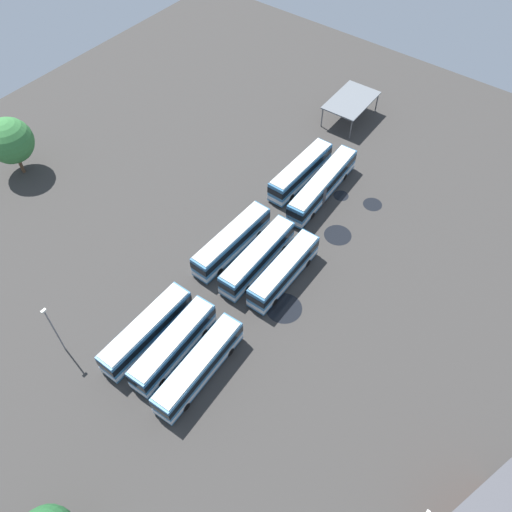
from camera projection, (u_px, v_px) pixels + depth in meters
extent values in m
plane|color=#383533|center=(258.00, 265.00, 65.69)|extent=(111.07, 111.07, 0.00)
cube|color=teal|center=(199.00, 367.00, 54.93)|extent=(12.36, 3.10, 3.04)
cube|color=beige|center=(198.00, 359.00, 53.69)|extent=(11.86, 2.88, 0.14)
cube|color=black|center=(199.00, 364.00, 54.55)|extent=(12.43, 3.14, 0.97)
cube|color=silver|center=(200.00, 370.00, 55.59)|extent=(12.43, 3.14, 0.61)
cube|color=black|center=(234.00, 322.00, 57.66)|extent=(0.17, 2.03, 1.12)
cylinder|color=black|center=(214.00, 341.00, 58.33)|extent=(1.01, 0.35, 1.00)
cylinder|color=black|center=(230.00, 352.00, 57.52)|extent=(1.01, 0.35, 1.00)
cylinder|color=black|center=(169.00, 394.00, 54.39)|extent=(1.01, 0.35, 1.00)
cylinder|color=black|center=(186.00, 406.00, 53.58)|extent=(1.01, 0.35, 1.00)
cube|color=teal|center=(174.00, 345.00, 56.52)|extent=(11.77, 3.09, 3.04)
cube|color=beige|center=(172.00, 338.00, 55.29)|extent=(11.30, 2.87, 0.14)
cube|color=black|center=(173.00, 343.00, 56.15)|extent=(11.83, 3.13, 0.97)
cube|color=silver|center=(175.00, 349.00, 57.18)|extent=(11.83, 3.13, 0.61)
cube|color=black|center=(207.00, 305.00, 59.10)|extent=(0.17, 2.03, 1.12)
cylinder|color=black|center=(188.00, 323.00, 59.83)|extent=(1.01, 0.35, 1.00)
cylinder|color=black|center=(204.00, 333.00, 59.02)|extent=(1.01, 0.35, 1.00)
cylinder|color=black|center=(145.00, 371.00, 56.08)|extent=(1.01, 0.35, 1.00)
cylinder|color=black|center=(161.00, 382.00, 55.27)|extent=(1.01, 0.35, 1.00)
cube|color=teal|center=(147.00, 331.00, 57.65)|extent=(12.08, 2.60, 3.04)
cube|color=beige|center=(144.00, 323.00, 56.42)|extent=(11.60, 2.40, 0.14)
cube|color=black|center=(146.00, 328.00, 57.27)|extent=(12.15, 2.64, 0.97)
cube|color=silver|center=(148.00, 335.00, 58.31)|extent=(12.15, 2.64, 0.61)
cube|color=black|center=(183.00, 292.00, 60.24)|extent=(0.08, 2.03, 1.12)
cylinder|color=black|center=(164.00, 309.00, 60.99)|extent=(1.00, 0.31, 1.00)
cylinder|color=black|center=(179.00, 319.00, 60.13)|extent=(1.00, 0.31, 1.00)
cylinder|color=black|center=(117.00, 355.00, 57.22)|extent=(1.00, 0.31, 1.00)
cylinder|color=black|center=(132.00, 367.00, 56.36)|extent=(1.00, 0.31, 1.00)
cube|color=teal|center=(284.00, 271.00, 62.86)|extent=(11.68, 2.73, 3.04)
cube|color=beige|center=(284.00, 262.00, 61.63)|extent=(11.22, 2.52, 0.14)
cube|color=black|center=(284.00, 268.00, 62.49)|extent=(11.74, 2.77, 0.97)
cube|color=silver|center=(284.00, 275.00, 63.53)|extent=(11.74, 2.77, 0.61)
cube|color=black|center=(311.00, 238.00, 65.37)|extent=(0.10, 2.03, 1.12)
cylinder|color=black|center=(292.00, 254.00, 66.14)|extent=(1.01, 0.32, 1.00)
cylinder|color=black|center=(307.00, 263.00, 65.30)|extent=(1.01, 0.32, 1.00)
cylinder|color=black|center=(258.00, 292.00, 62.48)|extent=(1.01, 0.32, 1.00)
cylinder|color=black|center=(274.00, 302.00, 61.63)|extent=(1.01, 0.32, 1.00)
cube|color=teal|center=(258.00, 257.00, 64.17)|extent=(12.45, 2.77, 3.04)
cube|color=beige|center=(258.00, 249.00, 62.94)|extent=(11.95, 2.56, 0.14)
cube|color=black|center=(258.00, 255.00, 63.80)|extent=(12.52, 2.81, 0.97)
cube|color=silver|center=(258.00, 262.00, 64.83)|extent=(12.52, 2.81, 0.61)
cube|color=black|center=(286.00, 224.00, 66.88)|extent=(0.11, 2.03, 1.12)
cylinder|color=black|center=(268.00, 241.00, 67.58)|extent=(1.01, 0.32, 1.00)
cylinder|color=black|center=(283.00, 249.00, 66.73)|extent=(1.01, 0.32, 1.00)
cylinder|color=black|center=(231.00, 280.00, 63.67)|extent=(1.01, 0.32, 1.00)
cylinder|color=black|center=(246.00, 289.00, 62.82)|extent=(1.01, 0.32, 1.00)
cube|color=teal|center=(232.00, 241.00, 65.80)|extent=(12.46, 2.66, 3.04)
cube|color=beige|center=(231.00, 233.00, 64.56)|extent=(11.96, 2.45, 0.14)
cube|color=black|center=(232.00, 239.00, 65.42)|extent=(12.52, 2.69, 0.97)
cube|color=silver|center=(232.00, 246.00, 66.46)|extent=(12.52, 2.69, 0.61)
cube|color=black|center=(263.00, 210.00, 68.42)|extent=(0.09, 2.03, 1.12)
cylinder|color=black|center=(244.00, 226.00, 69.17)|extent=(1.00, 0.31, 1.00)
cylinder|color=black|center=(258.00, 234.00, 68.28)|extent=(1.00, 0.31, 1.00)
cylinder|color=black|center=(205.00, 262.00, 65.37)|extent=(1.00, 0.31, 1.00)
cylinder|color=black|center=(219.00, 271.00, 64.48)|extent=(1.00, 0.31, 1.00)
cube|color=teal|center=(323.00, 185.00, 72.15)|extent=(14.94, 3.31, 3.04)
cube|color=beige|center=(324.00, 177.00, 70.91)|extent=(14.34, 3.08, 0.14)
cube|color=black|center=(323.00, 183.00, 71.77)|extent=(15.02, 3.36, 0.97)
cube|color=silver|center=(322.00, 190.00, 72.81)|extent=(15.02, 3.36, 0.61)
cube|color=black|center=(349.00, 153.00, 75.56)|extent=(0.18, 2.03, 1.12)
cube|color=#47474C|center=(317.00, 192.00, 71.30)|extent=(1.04, 2.57, 2.92)
cylinder|color=black|center=(331.00, 171.00, 75.97)|extent=(1.02, 0.36, 1.00)
cylinder|color=black|center=(345.00, 177.00, 75.16)|extent=(1.02, 0.36, 1.00)
cylinder|color=black|center=(297.00, 209.00, 71.19)|extent=(1.02, 0.36, 1.00)
cylinder|color=black|center=(312.00, 216.00, 70.38)|extent=(1.02, 0.36, 1.00)
cube|color=teal|center=(301.00, 172.00, 73.90)|extent=(12.23, 2.51, 3.04)
cube|color=beige|center=(301.00, 163.00, 72.66)|extent=(11.74, 2.31, 0.14)
cube|color=black|center=(301.00, 169.00, 73.52)|extent=(12.30, 2.54, 0.97)
cube|color=silver|center=(300.00, 176.00, 74.56)|extent=(12.30, 2.54, 0.61)
cube|color=black|center=(325.00, 146.00, 76.50)|extent=(0.07, 2.03, 1.12)
cylinder|color=black|center=(308.00, 161.00, 77.25)|extent=(1.00, 0.30, 1.00)
cylinder|color=black|center=(321.00, 168.00, 76.38)|extent=(1.00, 0.30, 1.00)
cylinder|color=black|center=(278.00, 190.00, 73.47)|extent=(1.00, 0.30, 1.00)
cylinder|color=black|center=(291.00, 197.00, 72.60)|extent=(1.00, 0.30, 1.00)
cube|color=slate|center=(351.00, 100.00, 81.86)|extent=(9.30, 6.01, 0.20)
cylinder|color=#59595B|center=(349.00, 92.00, 86.35)|extent=(0.20, 0.20, 3.33)
cylinder|color=#59595B|center=(377.00, 102.00, 84.48)|extent=(0.20, 0.20, 3.33)
cylinder|color=#59595B|center=(322.00, 117.00, 82.00)|extent=(0.20, 0.20, 3.33)
cylinder|color=#59595B|center=(351.00, 129.00, 80.12)|extent=(0.20, 0.20, 3.33)
cylinder|color=slate|center=(55.00, 332.00, 55.30)|extent=(0.16, 0.16, 7.61)
cube|color=silver|center=(44.00, 311.00, 52.21)|extent=(0.56, 0.28, 0.20)
cylinder|color=brown|center=(20.00, 163.00, 75.80)|extent=(0.44, 0.44, 2.61)
sphere|color=#387A3D|center=(10.00, 141.00, 72.66)|extent=(6.45, 6.45, 6.45)
cylinder|color=brown|center=(21.00, 165.00, 75.49)|extent=(0.44, 0.44, 2.72)
sphere|color=#235B2D|center=(13.00, 147.00, 72.92)|extent=(4.60, 4.60, 4.60)
cylinder|color=black|center=(372.00, 204.00, 72.39)|extent=(2.62, 2.62, 0.01)
cylinder|color=black|center=(341.00, 196.00, 73.45)|extent=(2.12, 2.12, 0.01)
cylinder|color=black|center=(284.00, 308.00, 61.68)|extent=(4.31, 4.31, 0.01)
cylinder|color=black|center=(338.00, 235.00, 68.85)|extent=(3.60, 3.60, 0.01)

